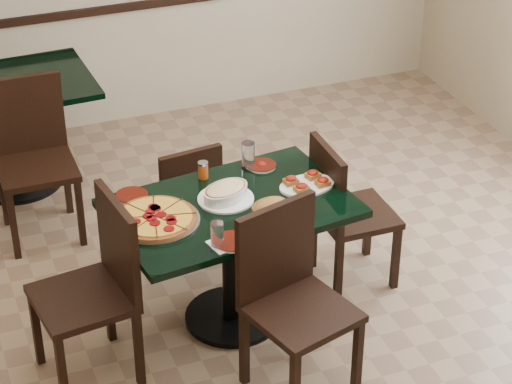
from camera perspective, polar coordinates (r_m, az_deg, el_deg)
name	(u,v)px	position (r m, az deg, el deg)	size (l,w,h in m)	color
floor	(264,326)	(5.58, 0.48, -7.64)	(5.50, 5.50, 0.00)	#83684B
main_table	(231,234)	(5.30, -1.42, -2.40)	(1.33, 0.95, 0.75)	black
back_table	(9,114)	(6.82, -13.95, 4.33)	(1.16, 0.86, 0.75)	black
chair_far	(186,199)	(5.84, -4.05, -0.39)	(0.42, 0.42, 0.81)	black
chair_near	(290,290)	(4.91, 1.95, -5.63)	(0.57, 0.57, 0.99)	black
chair_right	(343,207)	(5.67, 4.99, -0.84)	(0.43, 0.43, 0.90)	black
chair_left	(99,280)	(5.03, -8.97, -5.00)	(0.52, 0.52, 0.99)	black
back_chair_near	(32,149)	(6.26, -12.66, 2.41)	(0.47, 0.47, 1.00)	black
pepperoni_pizza	(155,218)	(5.08, -5.78, -1.52)	(0.46, 0.46, 0.04)	#A9A9B0
lasagna_casserole	(226,192)	(5.22, -1.75, -0.02)	(0.32, 0.30, 0.09)	white
bread_basket	(269,208)	(5.10, 0.76, -0.91)	(0.24, 0.20, 0.09)	brown
bruschetta_platter	(307,183)	(5.35, 2.92, 0.53)	(0.33, 0.24, 0.05)	white
side_plate_near	(232,242)	(4.90, -1.39, -2.85)	(0.19, 0.19, 0.02)	white
side_plate_far_r	(262,165)	(5.54, 0.33, 1.54)	(0.16, 0.16, 0.03)	white
side_plate_far_l	(132,195)	(5.30, -7.12, -0.20)	(0.17, 0.17, 0.02)	white
napkin_setting	(225,244)	(4.89, -1.81, -2.98)	(0.16, 0.16, 0.01)	white
water_glass_a	(248,156)	(5.49, -0.45, 2.08)	(0.07, 0.07, 0.16)	white
water_glass_b	(217,235)	(4.83, -2.23, -2.48)	(0.07, 0.07, 0.14)	white
pepper_shaker	(203,170)	(5.42, -3.04, 1.27)	(0.06, 0.06, 0.10)	#D55C16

